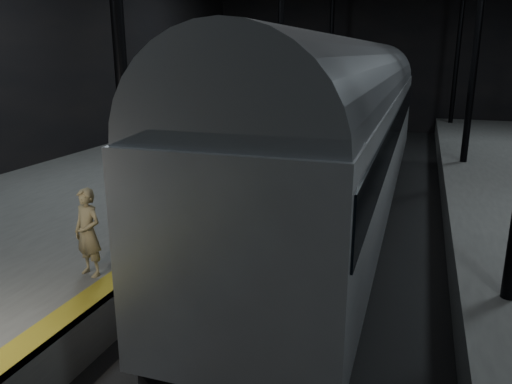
% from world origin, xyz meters
% --- Properties ---
extents(ground, '(44.00, 44.00, 0.00)m').
position_xyz_m(ground, '(0.00, 0.00, 0.00)').
color(ground, black).
rests_on(ground, ground).
extents(platform_left, '(9.00, 43.80, 1.00)m').
position_xyz_m(platform_left, '(-7.50, 0.00, 0.50)').
color(platform_left, '#51514F').
rests_on(platform_left, ground).
extents(tactile_strip, '(0.50, 43.80, 0.01)m').
position_xyz_m(tactile_strip, '(-3.25, 0.00, 1.00)').
color(tactile_strip, olive).
rests_on(tactile_strip, platform_left).
extents(track, '(2.40, 43.00, 0.24)m').
position_xyz_m(track, '(0.00, 0.00, 0.07)').
color(track, '#3F3328').
rests_on(track, ground).
extents(train, '(3.04, 20.33, 5.43)m').
position_xyz_m(train, '(-0.00, 2.06, 3.03)').
color(train, '#A6A8AE').
rests_on(train, ground).
extents(woman, '(0.72, 0.56, 1.74)m').
position_xyz_m(woman, '(-3.80, -5.52, 1.87)').
color(woman, '#97855C').
rests_on(woman, platform_left).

